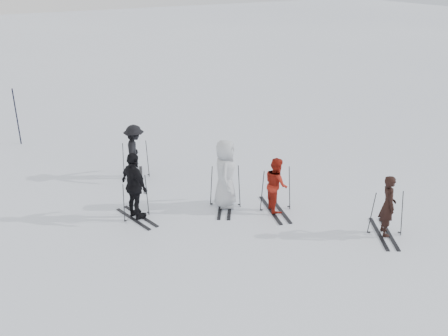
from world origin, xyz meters
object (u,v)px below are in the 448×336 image
object	(u,v)px
skier_uphill_left	(135,187)
skier_uphill_far	(135,152)
skier_grey	(225,174)
skier_near_dark	(388,206)
skier_red	(276,185)
piste_marker	(17,117)

from	to	relation	value
skier_uphill_left	skier_uphill_far	bearing A→B (deg)	-33.00
skier_grey	skier_uphill_far	distance (m)	3.50
skier_near_dark	skier_red	xyz separation A→B (m)	(-1.65, 2.46, -0.03)
skier_red	skier_grey	distance (m)	1.43
skier_uphill_far	skier_grey	bearing A→B (deg)	-135.04
skier_grey	skier_uphill_far	world-z (taller)	skier_grey
skier_uphill_left	skier_uphill_far	world-z (taller)	skier_uphill_left
skier_red	skier_uphill_far	size ratio (longest dim) A/B	0.89
skier_near_dark	skier_uphill_left	world-z (taller)	skier_uphill_left
skier_uphill_left	skier_uphill_far	size ratio (longest dim) A/B	1.09
skier_uphill_far	piste_marker	xyz separation A→B (m)	(-2.72, 5.12, 0.21)
skier_uphill_far	piste_marker	bearing A→B (deg)	48.12
skier_near_dark	piste_marker	world-z (taller)	piste_marker
skier_uphill_far	skier_red	bearing A→B (deg)	-127.76
skier_near_dark	skier_grey	bearing A→B (deg)	69.41
skier_near_dark	piste_marker	distance (m)	13.55
skier_near_dark	skier_uphill_far	world-z (taller)	skier_uphill_far
skier_uphill_left	piste_marker	world-z (taller)	piste_marker
skier_near_dark	skier_grey	xyz separation A→B (m)	(-2.74, 3.36, 0.18)
skier_uphill_left	piste_marker	bearing A→B (deg)	-0.06
skier_grey	piste_marker	xyz separation A→B (m)	(-4.19, 8.29, 0.09)
skier_grey	skier_red	bearing A→B (deg)	-97.00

